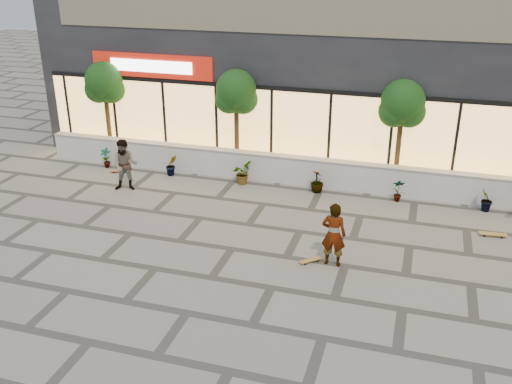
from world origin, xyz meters
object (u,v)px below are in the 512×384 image
(tree_west, at_px, (104,85))
(skateboard_right_near, at_px, (493,234))
(skater_left, at_px, (125,165))
(skateboard_left, at_px, (119,171))
(tree_midwest, at_px, (236,94))
(skater_center, at_px, (334,234))
(tree_mideast, at_px, (402,107))
(skateboard_center, at_px, (311,260))

(tree_west, relative_size, skateboard_right_near, 4.76)
(skater_left, bearing_deg, skateboard_left, 112.26)
(tree_midwest, xyz_separation_m, skater_left, (-3.14, -3.01, -2.05))
(skater_center, distance_m, skater_left, 8.48)
(tree_midwest, bearing_deg, skater_center, -51.78)
(tree_mideast, distance_m, skater_center, 6.53)
(tree_west, xyz_separation_m, skateboard_left, (1.25, -1.60, -2.92))
(skateboard_right_near, bearing_deg, tree_midwest, 156.72)
(tree_midwest, height_order, skateboard_right_near, tree_midwest)
(skater_center, bearing_deg, skateboard_right_near, -144.60)
(tree_west, relative_size, skater_center, 2.15)
(skateboard_center, distance_m, skateboard_right_near, 5.81)
(tree_west, bearing_deg, tree_midwest, 0.00)
(skateboard_left, bearing_deg, skateboard_center, -45.76)
(tree_mideast, bearing_deg, skater_center, -101.38)
(tree_mideast, height_order, skateboard_right_near, tree_mideast)
(tree_midwest, bearing_deg, skateboard_left, -159.39)
(tree_west, distance_m, skateboard_left, 3.55)
(tree_west, height_order, skater_left, tree_west)
(tree_west, height_order, skateboard_center, tree_west)
(skater_center, bearing_deg, tree_mideast, -100.54)
(skater_center, bearing_deg, skateboard_left, -25.48)
(tree_mideast, height_order, skater_center, tree_mideast)
(skater_left, distance_m, skateboard_left, 2.00)
(tree_mideast, bearing_deg, tree_midwest, 180.00)
(skateboard_left, height_order, skateboard_right_near, skateboard_right_near)
(skateboard_right_near, bearing_deg, skater_center, -150.12)
(skateboard_center, xyz_separation_m, skateboard_left, (-8.45, 4.55, 0.00))
(skateboard_left, xyz_separation_m, skateboard_right_near, (13.38, -1.47, 0.01))
(tree_mideast, relative_size, skateboard_center, 6.26)
(skateboard_center, bearing_deg, skater_center, -34.21)
(tree_mideast, height_order, skater_left, tree_mideast)
(skater_center, relative_size, skateboard_left, 2.55)
(tree_midwest, distance_m, skater_left, 4.81)
(tree_west, bearing_deg, skater_left, -51.90)
(skateboard_center, bearing_deg, skater_left, 114.47)
(tree_midwest, xyz_separation_m, skateboard_right_near, (9.13, -3.07, -2.90))
(skater_center, relative_size, skateboard_center, 2.91)
(tree_west, relative_size, tree_midwest, 1.00)
(tree_midwest, height_order, tree_mideast, same)
(skater_center, distance_m, skateboard_left, 10.11)
(tree_midwest, distance_m, skateboard_left, 5.40)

